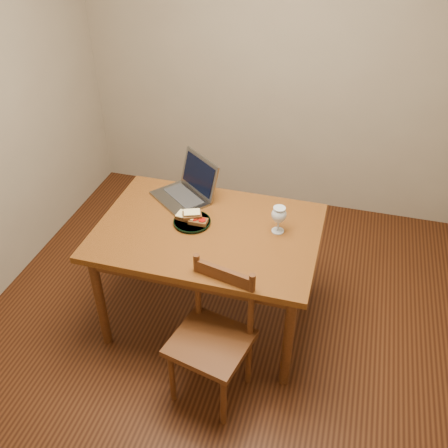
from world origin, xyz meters
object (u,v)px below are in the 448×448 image
(plate, at_px, (192,222))
(laptop, at_px, (189,187))
(chair, at_px, (212,333))
(table, at_px, (208,241))
(milk_glass, at_px, (279,220))

(plate, bearing_deg, laptop, 112.24)
(chair, xyz_separation_m, laptop, (-0.40, 0.83, 0.34))
(table, xyz_separation_m, chair, (0.18, -0.52, -0.19))
(table, distance_m, chair, 0.58)
(table, bearing_deg, milk_glass, 12.95)
(laptop, bearing_deg, chair, -25.85)
(table, xyz_separation_m, milk_glass, (0.40, 0.09, 0.17))
(table, distance_m, milk_glass, 0.44)
(chair, distance_m, laptop, 0.98)
(table, height_order, plate, plate)
(plate, distance_m, milk_glass, 0.51)
(chair, height_order, milk_glass, milk_glass)
(chair, bearing_deg, milk_glass, 82.82)
(chair, bearing_deg, plate, 130.11)
(chair, distance_m, plate, 0.68)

